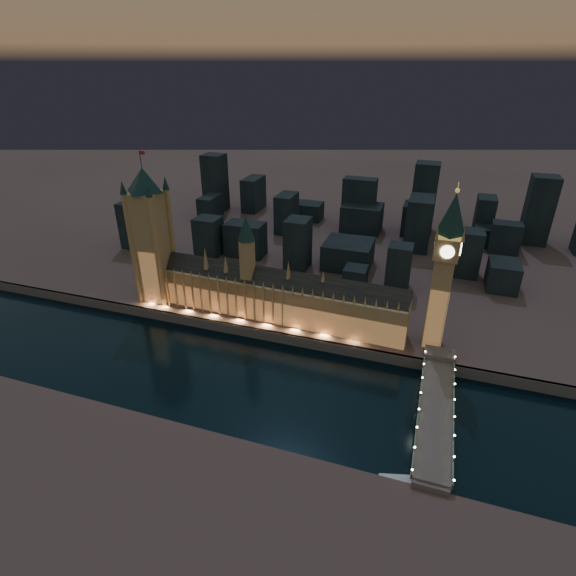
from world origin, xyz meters
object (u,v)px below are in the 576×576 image
(victoria_tower, at_px, (151,230))
(elizabeth_tower, at_px, (445,260))
(palace_of_westminster, at_px, (272,295))
(westminster_bridge, at_px, (435,409))
(river_boat, at_px, (401,484))

(victoria_tower, distance_m, elizabeth_tower, 218.04)
(palace_of_westminster, relative_size, elizabeth_tower, 1.79)
(palace_of_westminster, relative_size, victoria_tower, 1.70)
(victoria_tower, xyz_separation_m, elizabeth_tower, (218.00, 0.00, 4.10))
(westminster_bridge, distance_m, river_boat, 55.78)
(palace_of_westminster, distance_m, river_boat, 164.70)
(palace_of_westminster, xyz_separation_m, victoria_tower, (-99.98, 0.18, 40.41))
(elizabeth_tower, xyz_separation_m, river_boat, (-7.19, -119.46, -69.32))
(palace_of_westminster, bearing_deg, westminster_bridge, -27.79)
(palace_of_westminster, xyz_separation_m, river_boat, (110.83, -119.28, -24.81))
(river_boat, bearing_deg, westminster_bridge, 76.62)
(elizabeth_tower, distance_m, westminster_bridge, 92.29)
(westminster_bridge, xyz_separation_m, river_boat, (-12.87, -54.09, -4.43))
(palace_of_westminster, relative_size, westminster_bridge, 1.79)
(palace_of_westminster, distance_m, westminster_bridge, 141.30)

